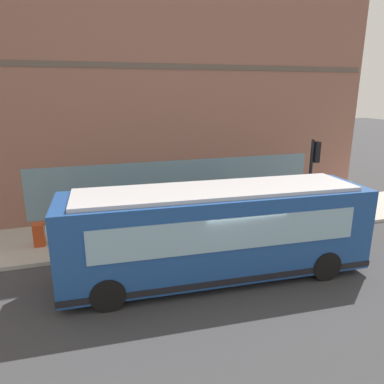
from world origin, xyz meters
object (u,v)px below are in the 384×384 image
(city_bus_nearside, at_px, (217,232))
(pedestrian_by_light_pole, at_px, (349,194))
(traffic_light_near_corner, at_px, (313,166))
(newspaper_vending_box, at_px, (39,235))
(fire_hydrant, at_px, (212,207))

(city_bus_nearside, distance_m, pedestrian_by_light_pole, 9.55)
(city_bus_nearside, relative_size, pedestrian_by_light_pole, 6.46)
(traffic_light_near_corner, xyz_separation_m, newspaper_vending_box, (1.06, 11.56, -2.25))
(city_bus_nearside, height_order, fire_hydrant, city_bus_nearside)
(traffic_light_near_corner, relative_size, newspaper_vending_box, 4.31)
(fire_hydrant, relative_size, pedestrian_by_light_pole, 0.47)
(traffic_light_near_corner, bearing_deg, fire_hydrant, 55.88)
(pedestrian_by_light_pole, distance_m, newspaper_vending_box, 14.56)
(fire_hydrant, xyz_separation_m, pedestrian_by_light_pole, (-1.53, -6.77, 0.53))
(city_bus_nearside, bearing_deg, fire_hydrant, -18.94)
(city_bus_nearside, bearing_deg, pedestrian_by_light_pole, -65.31)
(pedestrian_by_light_pole, height_order, newspaper_vending_box, pedestrian_by_light_pole)
(traffic_light_near_corner, distance_m, newspaper_vending_box, 11.82)
(fire_hydrant, xyz_separation_m, newspaper_vending_box, (-1.49, 7.79, 0.09))
(traffic_light_near_corner, xyz_separation_m, fire_hydrant, (2.56, 3.77, -2.34))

